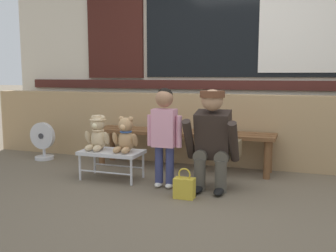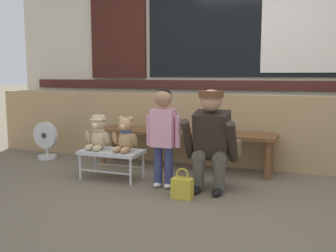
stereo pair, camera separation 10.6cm
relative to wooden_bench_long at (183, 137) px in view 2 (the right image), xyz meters
name	(u,v)px [view 2 (the right image)]	position (x,y,z in m)	size (l,w,h in m)	color
ground_plane	(194,201)	(0.46, -1.06, -0.37)	(60.00, 60.00, 0.00)	brown
brick_low_wall	(229,130)	(0.46, 0.37, 0.05)	(6.52, 0.25, 0.85)	tan
shop_facade	(240,15)	(0.46, 0.88, 1.46)	(6.65, 0.26, 3.67)	beige
wooden_bench_long	(183,137)	(0.00, 0.00, 0.00)	(2.10, 0.40, 0.44)	brown
small_display_bench	(112,154)	(-0.56, -0.67, -0.11)	(0.64, 0.36, 0.30)	silver
teddy_bear_with_hat	(98,133)	(-0.72, -0.67, 0.10)	(0.28, 0.27, 0.36)	#CCB289
teddy_bear_plain	(125,136)	(-0.40, -0.67, 0.09)	(0.28, 0.26, 0.36)	tan
child_standing	(163,127)	(0.06, -0.77, 0.22)	(0.35, 0.18, 0.96)	navy
adult_crouching	(213,139)	(0.52, -0.68, 0.11)	(0.50, 0.49, 0.95)	#4C473D
handbag_on_ground	(182,188)	(0.34, -1.03, -0.28)	(0.18, 0.11, 0.27)	gold
floor_fan	(46,141)	(-1.82, -0.13, -0.13)	(0.34, 0.24, 0.48)	silver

